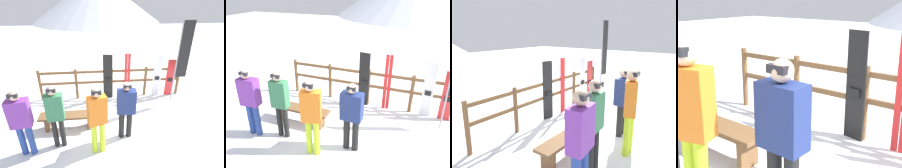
{
  "view_description": "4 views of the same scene",
  "coord_description": "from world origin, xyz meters",
  "views": [
    {
      "loc": [
        -0.53,
        -3.71,
        3.27
      ],
      "look_at": [
        -0.05,
        1.09,
        0.85
      ],
      "focal_mm": 28.0,
      "sensor_mm": 36.0,
      "label": 1
    },
    {
      "loc": [
        1.29,
        -3.9,
        3.3
      ],
      "look_at": [
        -0.58,
        0.83,
        0.96
      ],
      "focal_mm": 35.0,
      "sensor_mm": 36.0,
      "label": 2
    },
    {
      "loc": [
        -4.4,
        -2.02,
        2.39
      ],
      "look_at": [
        -0.12,
        1.18,
        1.06
      ],
      "focal_mm": 35.0,
      "sensor_mm": 36.0,
      "label": 3
    },
    {
      "loc": [
        1.73,
        -2.19,
        2.07
      ],
      "look_at": [
        -0.58,
        0.78,
        0.98
      ],
      "focal_mm": 50.0,
      "sensor_mm": 36.0,
      "label": 4
    }
  ],
  "objects": [
    {
      "name": "ground_plane",
      "position": [
        0.0,
        0.0,
        0.0
      ],
      "size": [
        40.0,
        40.0,
        0.0
      ],
      "primitive_type": "plane",
      "color": "white"
    },
    {
      "name": "fence",
      "position": [
        0.0,
        1.78,
        0.66
      ],
      "size": [
        4.95,
        0.1,
        1.11
      ],
      "color": "brown",
      "rests_on": "ground"
    },
    {
      "name": "bench",
      "position": [
        -1.34,
        0.19,
        0.34
      ],
      "size": [
        1.49,
        0.36,
        0.45
      ],
      "color": "brown",
      "rests_on": "ground"
    },
    {
      "name": "person_navy",
      "position": [
        0.15,
        -0.27,
        0.9
      ],
      "size": [
        0.45,
        0.25,
        1.56
      ],
      "color": "black",
      "rests_on": "ground"
    },
    {
      "name": "person_plaid_green",
      "position": [
        -1.46,
        -0.43,
        0.97
      ],
      "size": [
        0.39,
        0.23,
        1.64
      ],
      "color": "black",
      "rests_on": "ground"
    },
    {
      "name": "person_purple",
      "position": [
        -2.14,
        -0.6,
        0.96
      ],
      "size": [
        0.46,
        0.28,
        1.66
      ],
      "color": "navy",
      "rests_on": "ground"
    },
    {
      "name": "person_orange",
      "position": [
        -0.54,
        -0.7,
        1.0
      ],
      "size": [
        0.44,
        0.33,
        1.7
      ],
      "color": "#B7D826",
      "rests_on": "ground"
    },
    {
      "name": "snowboard_black_stripe",
      "position": [
        -0.13,
        1.72,
        0.8
      ],
      "size": [
        0.32,
        0.09,
        1.6
      ],
      "color": "black",
      "rests_on": "ground"
    },
    {
      "name": "ski_pair_red",
      "position": [
        0.54,
        1.72,
        0.81
      ],
      "size": [
        0.2,
        0.02,
        1.62
      ],
      "color": "red",
      "rests_on": "ground"
    },
    {
      "name": "snowboard_white",
      "position": [
        1.61,
        1.72,
        0.77
      ],
      "size": [
        0.28,
        0.06,
        1.55
      ],
      "color": "white",
      "rests_on": "ground"
    },
    {
      "name": "snowboard_red",
      "position": [
        2.1,
        1.72,
        0.68
      ],
      "size": [
        0.29,
        0.07,
        1.36
      ],
      "color": "red",
      "rests_on": "ground"
    }
  ]
}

